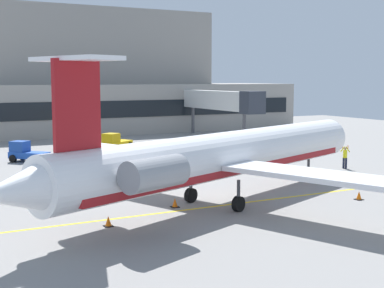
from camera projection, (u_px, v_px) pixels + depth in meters
ground at (231, 199)px, 35.26m from camera, size 120.00×120.00×0.11m
terminal_building at (59, 88)px, 78.22m from camera, size 77.16×17.25×17.88m
jet_bridge_west at (222, 101)px, 69.66m from camera, size 2.40×17.37×6.21m
regional_jet at (222, 156)px, 33.05m from camera, size 31.08×25.85×8.61m
baggage_tug at (115, 142)px, 59.07m from camera, size 3.95×3.36×1.83m
pushback_tractor at (26, 152)px, 50.44m from camera, size 3.58×3.66×1.91m
marshaller at (345, 157)px, 46.65m from camera, size 0.56×0.73×2.02m
safety_cone_alpha at (175, 203)px, 32.62m from camera, size 0.47×0.47×0.55m
safety_cone_bravo at (108, 222)px, 28.39m from camera, size 0.47×0.47×0.55m
safety_cone_charlie at (359, 196)px, 34.65m from camera, size 0.47×0.47×0.55m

